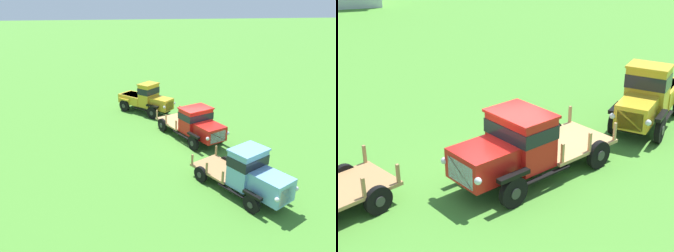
% 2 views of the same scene
% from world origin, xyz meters
% --- Properties ---
extents(ground_plane, '(240.00, 240.00, 0.00)m').
position_xyz_m(ground_plane, '(0.00, 0.00, 0.00)').
color(ground_plane, '#47842D').
extents(vintage_truck_foreground_near, '(5.08, 3.77, 2.25)m').
position_xyz_m(vintage_truck_foreground_near, '(-6.12, -1.18, 1.14)').
color(vintage_truck_foreground_near, black).
rests_on(vintage_truck_foreground_near, ground).
extents(vintage_truck_second_in_line, '(5.65, 3.86, 2.12)m').
position_xyz_m(vintage_truck_second_in_line, '(0.21, -0.25, 1.12)').
color(vintage_truck_second_in_line, black).
rests_on(vintage_truck_second_in_line, ground).
extents(vintage_truck_midrow_center, '(4.24, 4.19, 2.35)m').
position_xyz_m(vintage_truck_midrow_center, '(5.93, 2.34, 1.13)').
color(vintage_truck_midrow_center, black).
rests_on(vintage_truck_midrow_center, ground).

